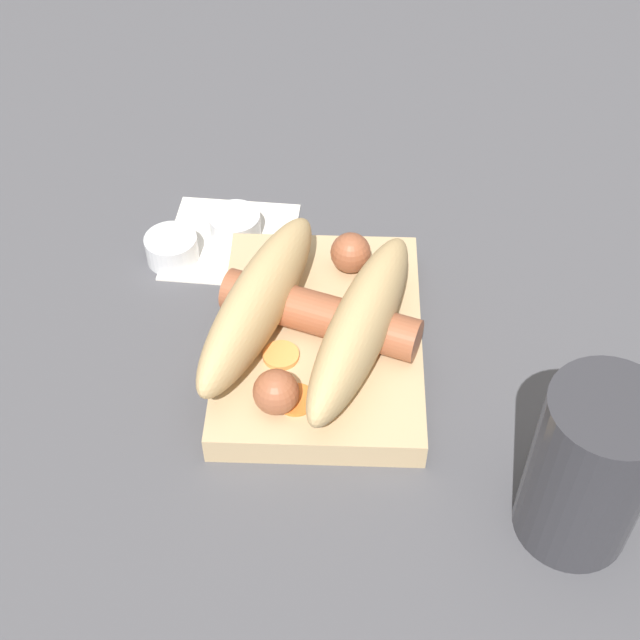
{
  "coord_description": "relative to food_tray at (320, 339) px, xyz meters",
  "views": [
    {
      "loc": [
        -0.45,
        -0.02,
        0.52
      ],
      "look_at": [
        0.0,
        0.0,
        0.03
      ],
      "focal_mm": 50.0,
      "sensor_mm": 36.0,
      "label": 1
    }
  ],
  "objects": [
    {
      "name": "ground_plane",
      "position": [
        0.0,
        0.0,
        -0.01
      ],
      "size": [
        3.0,
        3.0,
        0.0
      ],
      "primitive_type": "plane",
      "color": "#4C4C51"
    },
    {
      "name": "food_tray",
      "position": [
        0.0,
        0.0,
        0.0
      ],
      "size": [
        0.21,
        0.15,
        0.02
      ],
      "color": "tan",
      "rests_on": "ground_plane"
    },
    {
      "name": "bread_roll",
      "position": [
        -0.01,
        0.01,
        0.04
      ],
      "size": [
        0.22,
        0.17,
        0.06
      ],
      "color": "tan",
      "rests_on": "food_tray"
    },
    {
      "name": "sausage",
      "position": [
        -0.0,
        0.0,
        0.03
      ],
      "size": [
        0.18,
        0.15,
        0.03
      ],
      "color": "#9E5638",
      "rests_on": "food_tray"
    },
    {
      "name": "pickled_veggies",
      "position": [
        -0.05,
        0.02,
        0.01
      ],
      "size": [
        0.07,
        0.05,
        0.0
      ],
      "color": "#F99E4C",
      "rests_on": "food_tray"
    },
    {
      "name": "napkin",
      "position": [
        0.12,
        0.08,
        -0.01
      ],
      "size": [
        0.12,
        0.12,
        0.0
      ],
      "color": "white",
      "rests_on": "ground_plane"
    },
    {
      "name": "condiment_cup_near",
      "position": [
        0.13,
        0.08,
        -0.0
      ],
      "size": [
        0.04,
        0.04,
        0.02
      ],
      "color": "silver",
      "rests_on": "ground_plane"
    },
    {
      "name": "condiment_cup_far",
      "position": [
        0.1,
        0.13,
        -0.0
      ],
      "size": [
        0.04,
        0.04,
        0.02
      ],
      "color": "silver",
      "rests_on": "ground_plane"
    },
    {
      "name": "drink_glass",
      "position": [
        -0.15,
        -0.17,
        0.05
      ],
      "size": [
        0.07,
        0.07,
        0.13
      ],
      "color": "#333338",
      "rests_on": "ground_plane"
    }
  ]
}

